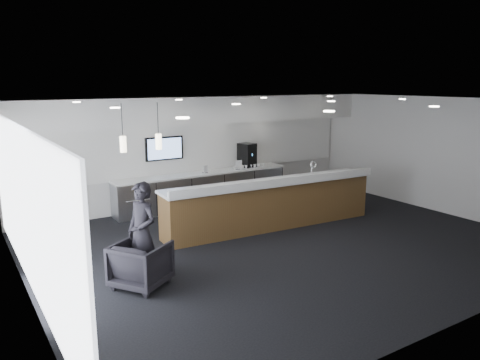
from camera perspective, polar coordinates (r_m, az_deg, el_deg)
ground at (r=10.10m, az=5.39°, el=-7.70°), size 10.00×10.00×0.00m
ceiling at (r=9.53m, az=5.75°, el=9.56°), size 10.00×8.00×0.02m
back_wall at (r=13.04m, az=-5.31°, el=3.58°), size 10.00×0.02×3.00m
left_wall at (r=7.77m, az=-24.99°, el=-3.26°), size 0.02×8.00×3.00m
right_wall at (r=13.34m, az=22.79°, el=2.88°), size 0.02×8.00×3.00m
soffit_bulkhead at (r=12.53m, az=-4.46°, el=8.54°), size 10.00×0.90×0.70m
alcove_panel at (r=13.00m, az=-5.26°, el=4.00°), size 9.80×0.06×1.40m
window_blinds_wall at (r=7.78m, az=-24.70°, el=-3.22°), size 0.04×7.36×2.55m
back_credenza at (r=12.92m, az=-4.49°, el=-1.11°), size 5.06×0.66×0.95m
wall_tv at (r=12.52m, az=-9.21°, el=3.82°), size 1.05×0.08×0.62m
pendant_left at (r=9.06m, az=-9.65°, el=4.57°), size 0.12×0.12×0.30m
pendant_right at (r=8.82m, az=-13.85°, el=4.19°), size 0.12×0.12×0.30m
ceiling_can_lights at (r=9.53m, az=5.74°, el=9.38°), size 7.00×5.00×0.02m
service_counter at (r=11.02m, az=3.80°, el=-2.87°), size 5.39×1.21×1.49m
coffee_machine at (r=13.56m, az=0.85°, el=3.05°), size 0.48×0.56×0.68m
info_sign_left at (r=12.70m, az=-4.21°, el=1.32°), size 0.15×0.07×0.20m
info_sign_right at (r=13.20m, az=-0.18°, el=1.87°), size 0.19×0.07×0.26m
armchair at (r=8.11m, az=-11.98°, el=-10.02°), size 1.17×1.16×0.78m
lounge_guest at (r=8.17m, az=-11.82°, el=-6.27°), size 0.59×0.73×1.74m
cup_0 at (r=13.69m, az=2.75°, el=1.88°), size 0.10×0.10×0.10m
cup_1 at (r=13.61m, az=2.27°, el=1.83°), size 0.14×0.14×0.10m
cup_2 at (r=13.53m, az=1.78°, el=1.77°), size 0.13×0.13×0.10m
cup_3 at (r=13.45m, az=1.29°, el=1.72°), size 0.13×0.13×0.10m
cup_4 at (r=13.38m, az=0.79°, el=1.66°), size 0.14×0.14×0.10m
cup_5 at (r=13.30m, az=0.29°, el=1.60°), size 0.11×0.11×0.10m
cup_6 at (r=13.23m, az=-0.22°, el=1.54°), size 0.15×0.15×0.10m
cup_7 at (r=13.15m, az=-0.74°, el=1.48°), size 0.12×0.12×0.10m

